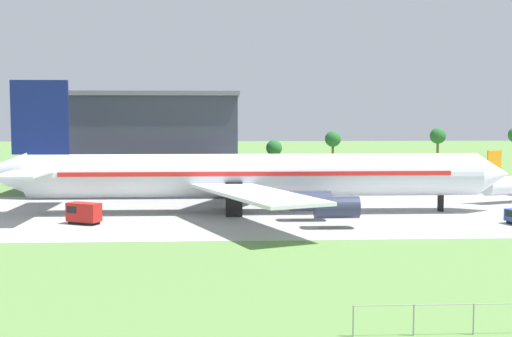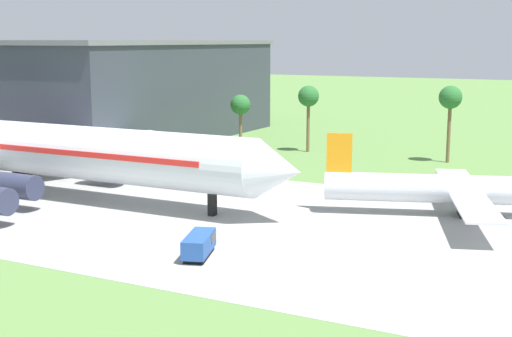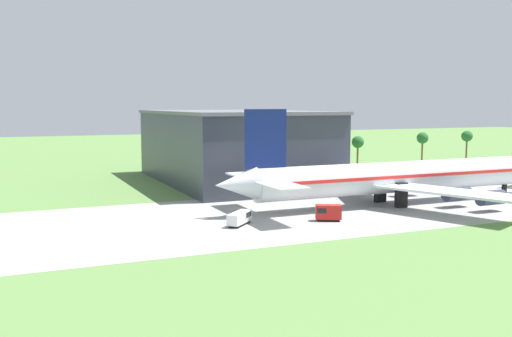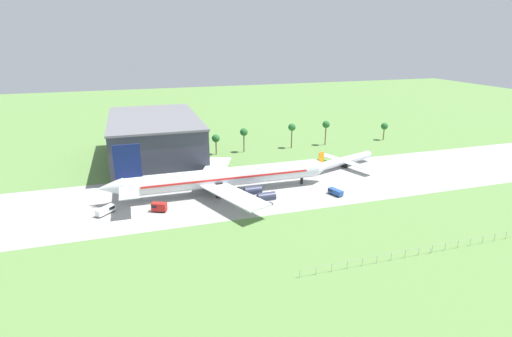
# 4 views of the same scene
# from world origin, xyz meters

# --- Properties ---
(ground_plane) EXTENTS (600.00, 600.00, 0.00)m
(ground_plane) POSITION_xyz_m (0.00, 0.00, 0.00)
(ground_plane) COLOR #5B8442
(taxiway_strip) EXTENTS (320.00, 44.00, 0.02)m
(taxiway_strip) POSITION_xyz_m (0.00, 0.00, 0.01)
(taxiway_strip) COLOR #9E9E99
(taxiway_strip) RESTS_ON ground_plane
(jet_airliner) EXTENTS (80.46, 55.48, 19.80)m
(jet_airliner) POSITION_xyz_m (-44.92, 0.16, 5.66)
(jet_airliner) COLOR silver
(jet_airliner) RESTS_ON ground_plane
(regional_aircraft) EXTENTS (29.89, 27.20, 8.91)m
(regional_aircraft) POSITION_xyz_m (9.19, 12.57, 2.94)
(regional_aircraft) COLOR silver
(regional_aircraft) RESTS_ON ground_plane
(baggage_tug) EXTENTS (5.91, 5.86, 2.25)m
(baggage_tug) POSITION_xyz_m (-82.91, -5.91, 1.22)
(baggage_tug) COLOR black
(baggage_tug) RESTS_ON ground_plane
(fuel_truck) EXTENTS (4.95, 3.77, 2.90)m
(fuel_truck) POSITION_xyz_m (-67.36, -9.04, 1.54)
(fuel_truck) COLOR black
(fuel_truck) RESTS_ON ground_plane
(catering_van) EXTENTS (3.64, 5.79, 2.03)m
(catering_van) POSITION_xyz_m (-8.74, -13.17, 1.11)
(catering_van) COLOR black
(catering_van) RESTS_ON ground_plane
(perimeter_fence) EXTENTS (80.10, 0.10, 2.10)m
(perimeter_fence) POSITION_xyz_m (0.00, -55.00, 1.45)
(perimeter_fence) COLOR gray
(perimeter_fence) RESTS_ON ground_plane
(no_stopping_sign) EXTENTS (0.44, 0.08, 1.68)m
(no_stopping_sign) POSITION_xyz_m (-4.71, -55.31, 1.05)
(no_stopping_sign) COLOR gray
(no_stopping_sign) RESTS_ON ground_plane
(terminal_building) EXTENTS (36.72, 61.20, 18.99)m
(terminal_building) POSITION_xyz_m (-63.96, 47.09, 9.51)
(terminal_building) COLOR #333842
(terminal_building) RESTS_ON ground_plane
(palm_tree_row) EXTENTS (92.44, 3.60, 12.23)m
(palm_tree_row) POSITION_xyz_m (1.64, 47.07, 8.79)
(palm_tree_row) COLOR brown
(palm_tree_row) RESTS_ON ground_plane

